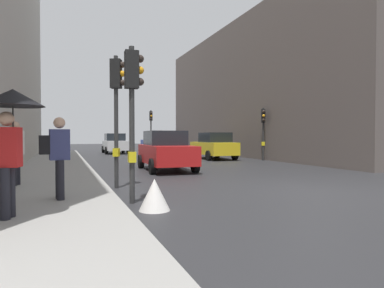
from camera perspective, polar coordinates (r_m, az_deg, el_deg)
The scene contains 15 objects.
ground_plane at distance 9.95m, azimuth 20.41°, elevation -7.53°, with size 120.00×120.00×0.00m, color #28282B.
sidewalk_kerb at distance 13.42m, azimuth -22.79°, elevation -4.92°, with size 3.01×40.00×0.16m, color gray.
building_facade_right at distance 29.28m, azimuth 16.93°, elevation 8.30°, with size 12.00×25.83×10.18m, color #5B514C.
traffic_light_mid_street at distance 21.14m, azimuth 12.18°, elevation 3.39°, with size 0.35×0.45×3.31m.
traffic_light_far_median at distance 30.68m, azimuth -7.08°, elevation 3.52°, with size 0.25×0.43×3.90m.
traffic_light_near_left at distance 7.64m, azimuth -10.16°, elevation 8.24°, with size 0.43×0.25×3.54m.
traffic_light_near_right at distance 9.97m, azimuth -12.82°, elevation 7.87°, with size 0.45×0.35×3.86m.
car_red_sedan at distance 14.80m, azimuth -4.52°, elevation -1.14°, with size 2.18×4.28×1.76m.
car_white_compact at distance 30.03m, azimuth -13.10°, elevation 0.09°, with size 2.04×4.21×1.76m.
car_yellow_taxi at distance 22.03m, azimuth 3.77°, elevation -0.32°, with size 2.11×4.25×1.76m.
car_blue_van at distance 36.37m, azimuth -6.76°, elevation 0.33°, with size 2.06×4.22×1.76m.
pedestrian_with_umbrella at distance 6.23m, azimuth -28.72°, elevation 4.12°, with size 1.00×1.00×2.14m.
pedestrian_with_grey_backpack at distance 7.67m, azimuth -22.18°, elevation -1.43°, with size 0.63×0.37×1.77m.
pedestrian_with_black_backpack at distance 10.40m, azimuth -28.37°, elevation -0.79°, with size 0.65×0.43×1.77m.
warning_sign_triangle at distance 6.89m, azimuth -6.48°, elevation -8.66°, with size 0.64×0.64×0.65m, color silver.
Camera 1 is at (-6.55, -7.33, 1.52)m, focal length 30.96 mm.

